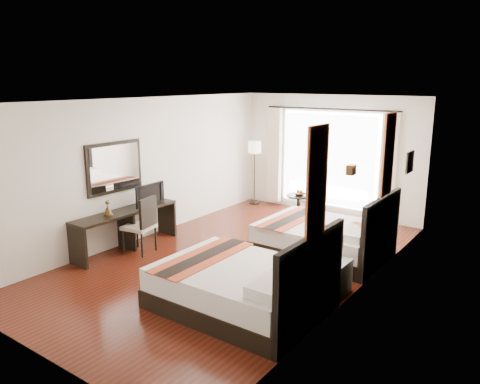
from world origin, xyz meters
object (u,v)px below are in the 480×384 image
Objects in this scene: desk_chair at (140,236)px; side_table at (298,208)px; vase at (328,261)px; bed_far at (326,238)px; window_chair at (311,206)px; table_lamp at (335,243)px; television at (147,194)px; fruit_bowl at (300,194)px; console_desk at (126,230)px; bed_near at (244,286)px; nightstand at (332,278)px; floor_lamp at (255,151)px.

desk_chair is 1.77× the size of side_table.
vase is 3.87m from side_table.
bed_far is 2.36m from window_chair.
window_chair is (-2.08, 3.30, -0.49)m from table_lamp.
vase is 0.24× the size of side_table.
television is 3.43m from fruit_bowl.
window_chair is at bearing 123.76° from bed_far.
console_desk reaches higher than fruit_bowl.
nightstand is at bearing 54.19° from bed_near.
fruit_bowl is at bearing -22.54° from floor_lamp.
floor_lamp reaches higher than bed_far.
desk_chair is (0.35, 0.02, -0.05)m from console_desk.
side_table is at bearing -22.61° from floor_lamp.
bed_far reaches higher than vase.
console_desk is 4.29m from floor_lamp.
bed_far is at bearing 118.67° from nightstand.
vase reaches higher than nightstand.
bed_near reaches higher than console_desk.
nightstand is 4.00m from console_desk.
desk_chair is at bearing -112.61° from fruit_bowl.
bed_near reaches higher than vase.
bed_near is 1.04× the size of console_desk.
window_chair is (-1.28, 4.52, -0.05)m from bed_near.
table_lamp is 3.93m from window_chair.
nightstand is at bearing -82.01° from table_lamp.
vase is 3.98m from television.
console_desk is 2.05× the size of desk_chair.
side_table is at bearing 124.99° from vase.
side_table is at bearing -32.46° from television.
bed_far is at bearing 89.27° from bed_near.
bed_near is 4.19× the size of nightstand.
window_chair is at bearing 105.85° from bed_near.
television reaches higher than fruit_bowl.
window_chair is at bearing 121.69° from nightstand.
window_chair is at bearing -122.17° from desk_chair.
floor_lamp is (-3.88, 3.69, 1.10)m from nightstand.
bed_far reaches higher than nightstand.
television is (-3.14, 1.19, 0.63)m from bed_near.
console_desk is (-3.19, -1.90, 0.06)m from bed_far.
window_chair is at bearing 122.25° from table_lamp.
fruit_bowl is (-1.37, 4.11, 0.30)m from bed_near.
vase is 0.09× the size of floor_lamp.
vase is 4.13m from window_chair.
desk_chair reaches higher than nightstand.
floor_lamp is at bearing 143.77° from bed_far.
bed_near reaches higher than window_chair.
fruit_bowl is (1.77, 2.92, -0.33)m from television.
console_desk is at bearing -171.76° from table_lamp.
bed_far is 3.72m from console_desk.
floor_lamp is at bearing -97.00° from desk_chair.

